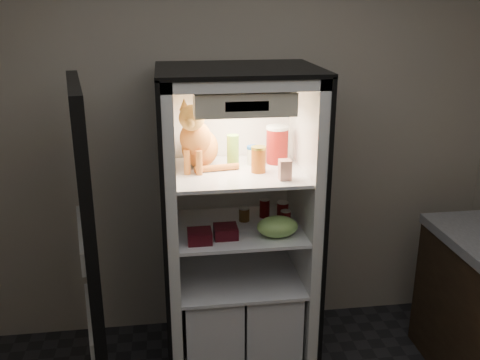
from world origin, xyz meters
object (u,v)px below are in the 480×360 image
object	(u,v)px
mayo_tub	(254,155)
soda_can_b	(283,212)
soda_can_c	(286,220)
salsa_jar	(258,159)
refrigerator	(238,245)
soda_can_a	(265,208)
condiment_jar	(244,214)
berry_box_left	(200,236)
grape_bag	(277,227)
tabby_cat	(198,141)
berry_box_right	(226,232)
pepper_jar	(277,145)
cream_carton	(285,170)
parmesan_shaker	(233,151)

from	to	relation	value
mayo_tub	soda_can_b	world-z (taller)	mayo_tub
soda_can_c	salsa_jar	bearing A→B (deg)	171.43
salsa_jar	soda_can_b	size ratio (longest dim) A/B	1.15
refrigerator	mayo_tub	size ratio (longest dim) A/B	16.69
soda_can_c	soda_can_a	bearing A→B (deg)	115.20
soda_can_b	condiment_jar	bearing A→B (deg)	166.21
salsa_jar	berry_box_left	world-z (taller)	salsa_jar
berry_box_left	condiment_jar	bearing A→B (deg)	42.12
soda_can_c	grape_bag	xyz separation A→B (m)	(-0.07, -0.10, 0.00)
tabby_cat	mayo_tub	world-z (taller)	tabby_cat
condiment_jar	berry_box_right	distance (m)	0.26
soda_can_b	berry_box_right	size ratio (longest dim) A/B	0.99
pepper_jar	berry_box_left	world-z (taller)	pepper_jar
mayo_tub	condiment_jar	bearing A→B (deg)	-154.96
mayo_tub	cream_carton	xyz separation A→B (m)	(0.12, -0.30, -0.00)
parmesan_shaker	berry_box_right	distance (m)	0.48
soda_can_c	berry_box_right	distance (m)	0.37
refrigerator	mayo_tub	distance (m)	0.57
parmesan_shaker	grape_bag	bearing A→B (deg)	-50.05
parmesan_shaker	mayo_tub	distance (m)	0.13
tabby_cat	soda_can_c	distance (m)	0.69
condiment_jar	soda_can_a	bearing A→B (deg)	18.09
mayo_tub	tabby_cat	bearing A→B (deg)	-174.96
pepper_jar	soda_can_b	xyz separation A→B (m)	(0.02, -0.10, -0.40)
soda_can_b	berry_box_right	distance (m)	0.40
soda_can_b	berry_box_left	world-z (taller)	soda_can_b
cream_carton	berry_box_right	size ratio (longest dim) A/B	0.83
soda_can_b	berry_box_left	bearing A→B (deg)	-158.21
salsa_jar	pepper_jar	size ratio (longest dim) A/B	0.67
condiment_jar	tabby_cat	bearing A→B (deg)	-179.74
parmesan_shaker	soda_can_a	world-z (taller)	parmesan_shaker
tabby_cat	soda_can_b	bearing A→B (deg)	10.27
soda_can_c	condiment_jar	world-z (taller)	soda_can_c
refrigerator	cream_carton	size ratio (longest dim) A/B	17.09
tabby_cat	berry_box_left	bearing A→B (deg)	-77.60
grape_bag	berry_box_left	bearing A→B (deg)	-178.14
tabby_cat	condiment_jar	xyz separation A→B (m)	(0.27, 0.00, -0.47)
mayo_tub	pepper_jar	distance (m)	0.16
pepper_jar	refrigerator	bearing A→B (deg)	-165.95
soda_can_a	soda_can_c	bearing A→B (deg)	-64.80
tabby_cat	pepper_jar	size ratio (longest dim) A/B	1.93
tabby_cat	parmesan_shaker	size ratio (longest dim) A/B	2.31
pepper_jar	soda_can_b	bearing A→B (deg)	-77.27
tabby_cat	parmesan_shaker	bearing A→B (deg)	21.20
tabby_cat	grape_bag	distance (m)	0.67
refrigerator	condiment_jar	size ratio (longest dim) A/B	20.90
soda_can_c	berry_box_right	world-z (taller)	soda_can_c
berry_box_left	soda_can_b	bearing A→B (deg)	21.79
mayo_tub	salsa_jar	size ratio (longest dim) A/B	0.75
mayo_tub	berry_box_left	bearing A→B (deg)	-140.33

